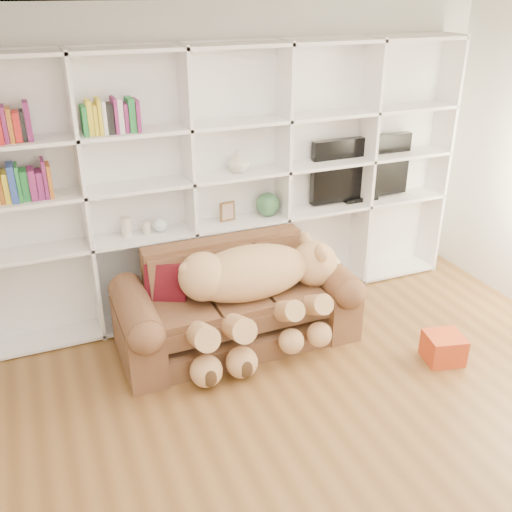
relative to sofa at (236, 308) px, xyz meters
name	(u,v)px	position (x,y,z in m)	size (l,w,h in m)	color
floor	(368,469)	(0.25, -1.72, -0.32)	(5.00, 5.00, 0.00)	brown
ceiling	(420,12)	(0.25, -1.72, 2.38)	(5.00, 5.00, 0.00)	white
wall_back	(230,163)	(0.25, 0.78, 1.03)	(5.00, 0.02, 2.70)	silver
bookshelf	(209,175)	(0.01, 0.65, 0.99)	(4.43, 0.35, 2.40)	white
sofa	(236,308)	(0.00, 0.00, 0.00)	(1.99, 0.86, 0.84)	brown
teddy_bear	(255,286)	(0.10, -0.17, 0.27)	(1.53, 0.83, 0.89)	tan
throw_pillow	(166,284)	(-0.55, 0.14, 0.28)	(0.34, 0.11, 0.34)	#510D1C
gift_box	(443,348)	(1.46, -0.94, -0.20)	(0.29, 0.27, 0.24)	#C3401A
tv	(361,169)	(1.56, 0.64, 0.86)	(1.07, 0.18, 0.63)	black
picture_frame	(227,211)	(0.15, 0.59, 0.65)	(0.14, 0.03, 0.18)	#52381C
green_vase	(268,204)	(0.55, 0.59, 0.66)	(0.22, 0.22, 0.22)	#32623D
figurine_tall	(126,227)	(-0.76, 0.59, 0.64)	(0.09, 0.09, 0.17)	beige
figurine_short	(146,228)	(-0.59, 0.59, 0.61)	(0.07, 0.07, 0.12)	beige
snow_globe	(160,225)	(-0.47, 0.59, 0.61)	(0.12, 0.12, 0.12)	silver
shelf_vase	(239,161)	(0.27, 0.59, 1.10)	(0.19, 0.19, 0.20)	beige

